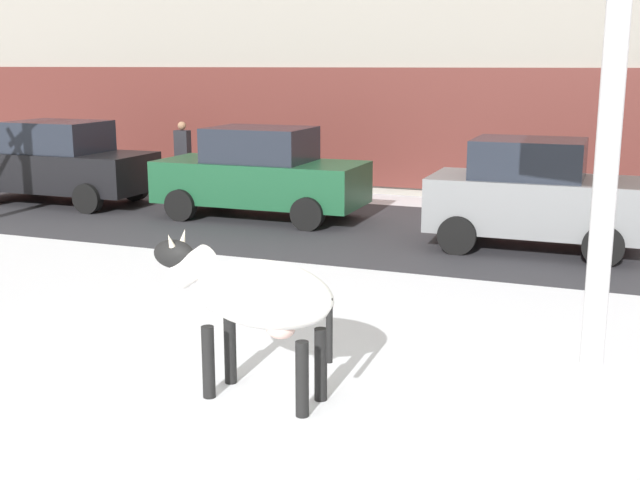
{
  "coord_description": "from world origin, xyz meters",
  "views": [
    {
      "loc": [
        3.51,
        -5.22,
        3.08
      ],
      "look_at": [
        0.23,
        3.13,
        1.1
      ],
      "focal_mm": 44.94,
      "sensor_mm": 36.0,
      "label": 1
    }
  ],
  "objects_px": {
    "car_black_sedan": "(60,163)",
    "pedestrian_near_billboard": "(183,157)",
    "car_grey_hatchback": "(534,195)",
    "car_darkgreen_sedan": "(261,174)",
    "cow_holstein": "(259,295)"
  },
  "relations": [
    {
      "from": "cow_holstein",
      "to": "car_grey_hatchback",
      "type": "distance_m",
      "value": 7.49
    },
    {
      "from": "car_black_sedan",
      "to": "pedestrian_near_billboard",
      "type": "xyz_separation_m",
      "value": [
        1.82,
        2.28,
        -0.03
      ]
    },
    {
      "from": "car_black_sedan",
      "to": "car_darkgreen_sedan",
      "type": "relative_size",
      "value": 1.0
    },
    {
      "from": "car_darkgreen_sedan",
      "to": "car_grey_hatchback",
      "type": "distance_m",
      "value": 5.57
    },
    {
      "from": "cow_holstein",
      "to": "pedestrian_near_billboard",
      "type": "relative_size",
      "value": 1.11
    },
    {
      "from": "car_darkgreen_sedan",
      "to": "pedestrian_near_billboard",
      "type": "distance_m",
      "value": 3.87
    },
    {
      "from": "pedestrian_near_billboard",
      "to": "car_black_sedan",
      "type": "bearing_deg",
      "value": -128.49
    },
    {
      "from": "car_darkgreen_sedan",
      "to": "pedestrian_near_billboard",
      "type": "xyz_separation_m",
      "value": [
        -3.16,
        2.24,
        -0.03
      ]
    },
    {
      "from": "car_black_sedan",
      "to": "car_grey_hatchback",
      "type": "xyz_separation_m",
      "value": [
        10.47,
        -0.82,
        0.02
      ]
    },
    {
      "from": "pedestrian_near_billboard",
      "to": "car_grey_hatchback",
      "type": "bearing_deg",
      "value": -19.75
    },
    {
      "from": "car_black_sedan",
      "to": "pedestrian_near_billboard",
      "type": "relative_size",
      "value": 2.44
    },
    {
      "from": "car_darkgreen_sedan",
      "to": "pedestrian_near_billboard",
      "type": "relative_size",
      "value": 2.44
    },
    {
      "from": "car_grey_hatchback",
      "to": "pedestrian_near_billboard",
      "type": "xyz_separation_m",
      "value": [
        -8.66,
        3.11,
        -0.05
      ]
    },
    {
      "from": "pedestrian_near_billboard",
      "to": "car_darkgreen_sedan",
      "type": "bearing_deg",
      "value": -35.32
    },
    {
      "from": "cow_holstein",
      "to": "pedestrian_near_billboard",
      "type": "height_order",
      "value": "pedestrian_near_billboard"
    }
  ]
}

